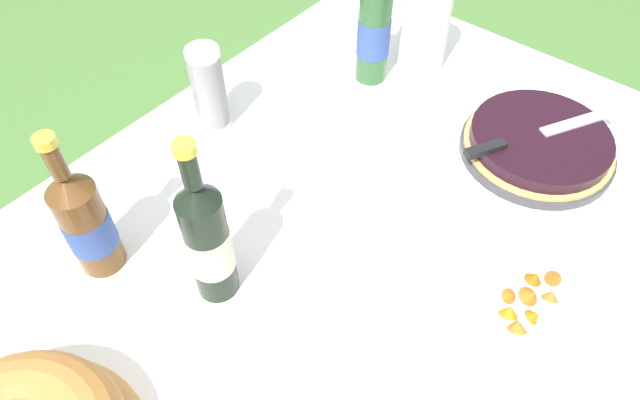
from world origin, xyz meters
name	(u,v)px	position (x,y,z in m)	size (l,w,h in m)	color
ground_plane	(335,396)	(0.00, 0.00, 0.00)	(16.00, 16.00, 0.00)	#4C7A38
garden_table	(342,266)	(0.00, 0.00, 0.66)	(1.62, 1.15, 0.72)	brown
tablecloth	(342,251)	(0.00, 0.00, 0.71)	(1.63, 1.16, 0.10)	white
berry_tart	(538,144)	(0.46, -0.17, 0.75)	(0.32, 0.32, 0.06)	#38383D
serving_knife	(531,135)	(0.43, -0.16, 0.79)	(0.34, 0.20, 0.01)	silver
cup_stack	(209,89)	(0.09, 0.43, 0.82)	(0.07, 0.07, 0.20)	white
cider_bottle_green	(374,28)	(0.45, 0.26, 0.86)	(0.08, 0.08, 0.35)	#2D562D
cider_bottle_amber	(85,222)	(-0.30, 0.32, 0.84)	(0.08, 0.08, 0.31)	brown
juice_bottle_red	(208,241)	(-0.21, 0.12, 0.86)	(0.08, 0.08, 0.35)	black
snack_plate_near	(530,306)	(0.10, -0.33, 0.73)	(0.23, 0.23, 0.05)	white
paper_towel_roll	(426,23)	(0.56, 0.19, 0.85)	(0.11, 0.11, 0.25)	white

